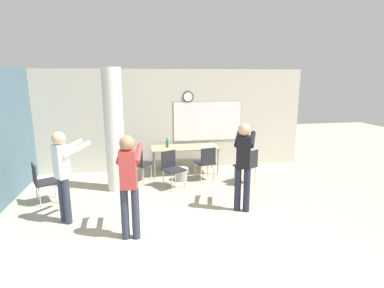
{
  "coord_description": "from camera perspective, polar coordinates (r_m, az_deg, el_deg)",
  "views": [
    {
      "loc": [
        -0.74,
        -3.29,
        2.59
      ],
      "look_at": [
        0.28,
        2.37,
        1.3
      ],
      "focal_mm": 28.0,
      "sensor_mm": 36.0,
      "label": 1
    }
  ],
  "objects": [
    {
      "name": "folding_table",
      "position": [
        8.11,
        -1.35,
        -0.87
      ],
      "size": [
        1.82,
        0.75,
        0.74
      ],
      "color": "tan",
      "rests_on": "ground_plane"
    },
    {
      "name": "chair_table_front",
      "position": [
        7.13,
        -3.86,
        -4.31
      ],
      "size": [
        0.6,
        0.6,
        0.87
      ],
      "color": "#232328",
      "rests_on": "ground_plane"
    },
    {
      "name": "chair_mid_room",
      "position": [
        7.45,
        10.55,
        -3.76
      ],
      "size": [
        0.6,
        0.6,
        0.87
      ],
      "color": "#232328",
      "rests_on": "ground_plane"
    },
    {
      "name": "chair_table_left",
      "position": [
        7.58,
        -10.03,
        -3.45
      ],
      "size": [
        0.61,
        0.61,
        0.87
      ],
      "color": "#232328",
      "rests_on": "ground_plane"
    },
    {
      "name": "waste_bin",
      "position": [
        7.68,
        -1.88,
        -5.73
      ],
      "size": [
        0.31,
        0.31,
        0.33
      ],
      "color": "#B2B2B7",
      "rests_on": "ground_plane"
    },
    {
      "name": "chair_by_left_wall",
      "position": [
        6.95,
        -26.61,
        -6.14
      ],
      "size": [
        0.59,
        0.59,
        0.87
      ],
      "color": "#232328",
      "rests_on": "ground_plane"
    },
    {
      "name": "person_playing_front",
      "position": [
        4.86,
        -11.93,
        -6.55
      ],
      "size": [
        0.43,
        0.69,
        1.72
      ],
      "color": "#2D3347",
      "rests_on": "ground_plane"
    },
    {
      "name": "ground_plane",
      "position": [
        4.25,
        2.1,
        -24.89
      ],
      "size": [
        24.0,
        24.0,
        0.0
      ],
      "primitive_type": "plane",
      "color": "#ADA389"
    },
    {
      "name": "bottle_on_table",
      "position": [
        8.08,
        -4.78,
        0.09
      ],
      "size": [
        0.07,
        0.07,
        0.26
      ],
      "color": "#1E6B2D",
      "rests_on": "folding_table"
    },
    {
      "name": "person_playing_side",
      "position": [
        5.83,
        9.77,
        -3.05
      ],
      "size": [
        0.57,
        0.73,
        1.75
      ],
      "color": "#1E2338",
      "rests_on": "ground_plane"
    },
    {
      "name": "support_pillar",
      "position": [
        7.0,
        -14.6,
        2.47
      ],
      "size": [
        0.43,
        0.43,
        2.8
      ],
      "color": "silver",
      "rests_on": "ground_plane"
    },
    {
      "name": "chair_table_right",
      "position": [
        7.6,
        2.67,
        -3.23
      ],
      "size": [
        0.53,
        0.53,
        0.87
      ],
      "color": "#232328",
      "rests_on": "ground_plane"
    },
    {
      "name": "person_watching_back",
      "position": [
        5.77,
        -23.33,
        -4.56
      ],
      "size": [
        0.66,
        0.62,
        1.68
      ],
      "color": "#2D3347",
      "rests_on": "ground_plane"
    },
    {
      "name": "wall_back",
      "position": [
        8.46,
        -4.97,
        4.54
      ],
      "size": [
        8.0,
        0.15,
        2.8
      ],
      "color": "beige",
      "rests_on": "ground_plane"
    }
  ]
}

